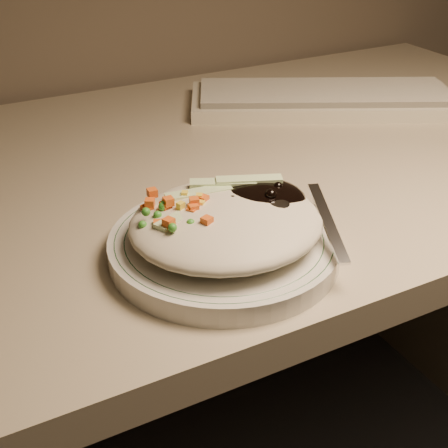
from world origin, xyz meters
name	(u,v)px	position (x,y,z in m)	size (l,w,h in m)	color
desk	(187,288)	(0.00, 1.38, 0.54)	(1.40, 0.70, 0.74)	gray
plate	(224,246)	(-0.05, 1.16, 0.75)	(0.23, 0.23, 0.02)	silver
plate_rim	(224,238)	(-0.05, 1.16, 0.76)	(0.22, 0.22, 0.00)	#144723
meal	(228,218)	(-0.05, 1.16, 0.78)	(0.21, 0.19, 0.05)	#B1A990
keyboard	(324,99)	(0.29, 1.47, 0.75)	(0.44, 0.32, 0.03)	beige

